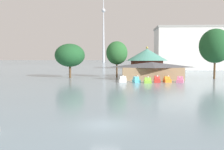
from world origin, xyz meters
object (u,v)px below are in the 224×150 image
Objects in this scene: pedal_boat_white at (123,80)px; pedal_boat_pink at (180,80)px; pedal_boat_lime at (148,81)px; pedal_boat_red at (157,80)px; shoreline_tree_tall_left at (70,55)px; shoreline_tree_mid at (117,53)px; pedal_boat_orange at (167,80)px; boathouse at (152,70)px; background_building_block at (188,48)px; distant_broadcast_tower at (103,20)px; pedal_boat_cyan at (136,80)px; shoreline_tree_right at (215,46)px; green_roof_pavilion at (147,61)px.

pedal_boat_pink is (13.30, -0.09, -0.01)m from pedal_boat_white.
pedal_boat_pink is (7.73, 1.73, 0.06)m from pedal_boat_lime.
pedal_boat_red is at bearing 91.94° from pedal_boat_white.
shoreline_tree_mid is (13.63, 0.94, 0.69)m from shoreline_tree_tall_left.
shoreline_tree_mid is (-12.07, 13.56, 6.65)m from pedal_boat_orange.
boathouse is at bearing -172.84° from pedal_boat_red.
boathouse is 0.50× the size of background_building_block.
boathouse is at bearing -83.91° from distant_broadcast_tower.
shoreline_tree_tall_left is (-28.61, 13.21, 5.95)m from pedal_boat_pink.
pedal_boat_pink is 32.07m from shoreline_tree_tall_left.
shoreline_tree_tall_left is (-20.88, 14.95, 6.01)m from pedal_boat_lime.
shoreline_tree_mid is at bearing -141.99° from pedal_boat_orange.
boathouse reaches higher than pedal_boat_white.
pedal_boat_pink is 21.65m from shoreline_tree_mid.
pedal_boat_cyan is (3.07, -0.51, -0.02)m from pedal_boat_white.
shoreline_tree_right is 60.04m from background_building_block.
background_building_block is (28.66, 71.78, 10.39)m from pedal_boat_lime.
green_roof_pavilion is (7.35, 16.56, 4.22)m from pedal_boat_white.
boathouse is 1.22× the size of shoreline_tree_right.
pedal_boat_pink is 0.32× the size of shoreline_tree_tall_left.
pedal_boat_cyan is 77.73m from background_building_block.
pedal_boat_pink is 0.23× the size of shoreline_tree_right.
pedal_boat_orange is at bearing -48.33° from shoreline_tree_mid.
boathouse is 68.66m from background_building_block.
shoreline_tree_tall_left reaches higher than green_roof_pavilion.
background_building_block is at bearing -178.01° from pedal_boat_pink.
shoreline_tree_tall_left is at bearing -96.15° from pedal_boat_pink.
green_roof_pavilion is (-5.95, 16.65, 4.23)m from pedal_boat_pink.
pedal_boat_cyan is at bearing -113.86° from background_building_block.
pedal_boat_orange is 0.83× the size of pedal_boat_pink.
pedal_boat_orange is at bearing 84.67° from pedal_boat_cyan.
pedal_boat_lime is at bearing -111.77° from background_building_block.
pedal_boat_white is 0.20× the size of green_roof_pavilion.
pedal_boat_red is 7.58m from boathouse.
shoreline_tree_mid is at bearing -114.73° from pedal_boat_pink.
pedal_boat_cyan is 16.70m from shoreline_tree_mid.
pedal_boat_orange is 29.25m from shoreline_tree_tall_left.
green_roof_pavilion is at bearing -173.37° from pedal_boat_red.
pedal_boat_pink is 73.83m from background_building_block.
green_roof_pavilion is 335.73m from distant_broadcast_tower.
shoreline_tree_mid is (-7.25, 15.88, 6.70)m from pedal_boat_lime.
shoreline_tree_right is at bearing 10.84° from boathouse.
shoreline_tree_right is at bearing 126.38° from pedal_boat_red.
pedal_boat_cyan is at bearing -120.43° from boathouse.
pedal_boat_orange is 0.27× the size of shoreline_tree_tall_left.
shoreline_tree_right is at bearing -98.58° from background_building_block.
distant_broadcast_tower is at bearing 94.62° from shoreline_tree_mid.
pedal_boat_white is 78.56m from background_building_block.
pedal_boat_white reaches higher than pedal_boat_cyan.
shoreline_tree_right is (40.59, -2.51, 2.51)m from shoreline_tree_tall_left.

